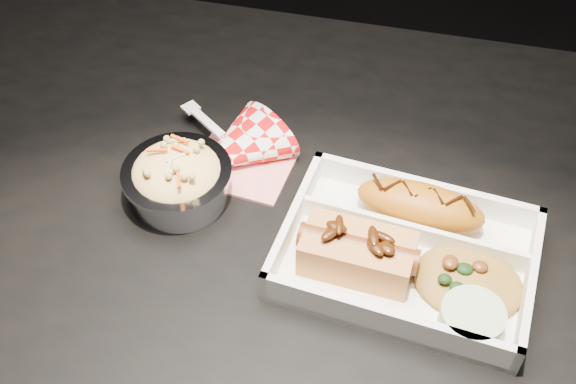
# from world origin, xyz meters

# --- Properties ---
(dining_table) EXTENTS (1.20, 0.80, 0.75)m
(dining_table) POSITION_xyz_m (0.00, 0.00, 0.66)
(dining_table) COLOR black
(dining_table) RESTS_ON ground
(food_tray) EXTENTS (0.27, 0.21, 0.04)m
(food_tray) POSITION_xyz_m (0.08, -0.01, 0.76)
(food_tray) COLOR white
(food_tray) RESTS_ON dining_table
(fried_pastry) EXTENTS (0.14, 0.07, 0.04)m
(fried_pastry) POSITION_xyz_m (0.08, 0.05, 0.78)
(fried_pastry) COLOR #B36311
(fried_pastry) RESTS_ON food_tray
(hotdog) EXTENTS (0.12, 0.07, 0.06)m
(hotdog) POSITION_xyz_m (0.03, -0.03, 0.78)
(hotdog) COLOR #C88144
(hotdog) RESTS_ON food_tray
(fried_rice_mound) EXTENTS (0.12, 0.10, 0.03)m
(fried_rice_mound) POSITION_xyz_m (0.14, -0.03, 0.77)
(fried_rice_mound) COLOR #A87A30
(fried_rice_mound) RESTS_ON food_tray
(cupcake_liner) EXTENTS (0.06, 0.06, 0.03)m
(cupcake_liner) POSITION_xyz_m (0.14, -0.08, 0.77)
(cupcake_liner) COLOR #B2C997
(cupcake_liner) RESTS_ON food_tray
(foil_coleslaw_cup) EXTENTS (0.12, 0.12, 0.07)m
(foil_coleslaw_cup) POSITION_xyz_m (-0.18, 0.02, 0.78)
(foil_coleslaw_cup) COLOR silver
(foil_coleslaw_cup) RESTS_ON dining_table
(napkin_fork) EXTENTS (0.16, 0.15, 0.10)m
(napkin_fork) POSITION_xyz_m (-0.13, 0.09, 0.77)
(napkin_fork) COLOR red
(napkin_fork) RESTS_ON dining_table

